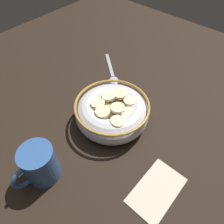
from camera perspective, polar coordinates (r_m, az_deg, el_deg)
ground_plane at (r=51.76cm, az=0.00°, el=-2.89°), size 118.99×118.99×2.00cm
cereal_bowl at (r=48.54cm, az=0.04°, el=0.09°), size 17.28×17.28×6.21cm
spoon at (r=63.03cm, az=0.10°, el=10.39°), size 10.91×13.05×0.80cm
coffee_mug at (r=42.19cm, az=-19.32°, el=-13.49°), size 9.12×6.42×8.21cm
folded_napkin at (r=43.14cm, az=12.16°, el=-20.19°), size 11.63×7.01×0.30cm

